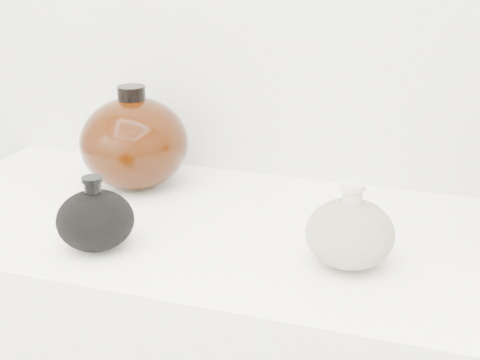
% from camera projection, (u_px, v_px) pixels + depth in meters
% --- Properties ---
extents(black_gourd_vase, '(0.14, 0.14, 0.11)m').
position_uv_depth(black_gourd_vase, '(95.00, 220.00, 1.00)').
color(black_gourd_vase, black).
rests_on(black_gourd_vase, display_counter).
extents(cream_gourd_vase, '(0.13, 0.13, 0.12)m').
position_uv_depth(cream_gourd_vase, '(350.00, 233.00, 0.95)').
color(cream_gourd_vase, beige).
rests_on(cream_gourd_vase, display_counter).
extents(left_round_pot, '(0.21, 0.21, 0.19)m').
position_uv_depth(left_round_pot, '(134.00, 142.00, 1.23)').
color(left_round_pot, black).
rests_on(left_round_pot, display_counter).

